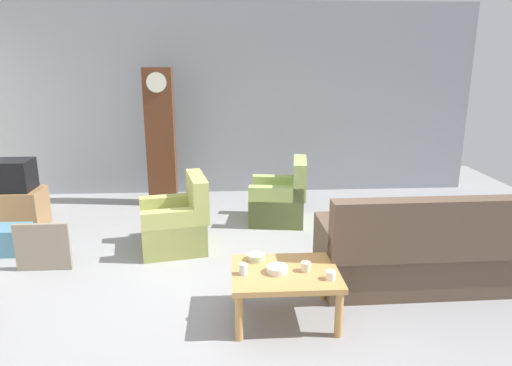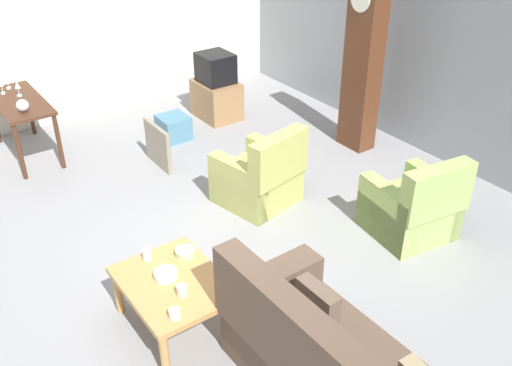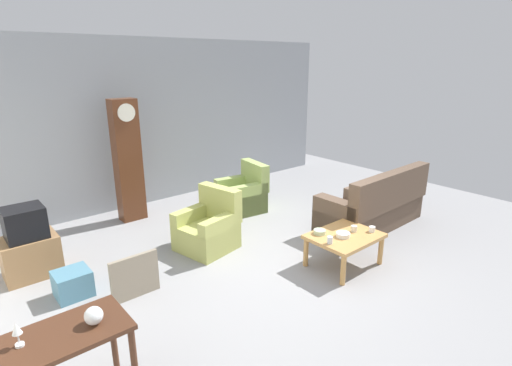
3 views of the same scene
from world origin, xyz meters
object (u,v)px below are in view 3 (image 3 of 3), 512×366
Objects in this scene: cup_blue_rimmed at (330,240)px; wine_glass_short at (17,331)px; tv_crt at (24,223)px; framed_picture_leaning at (135,277)px; armchair_olive_far at (243,195)px; bowl_shallow_green at (320,232)px; grandfather_clock at (128,161)px; cup_cream_tall at (354,229)px; cup_white_porcelain at (372,229)px; bowl_white_stacked at (343,235)px; couch_floral at (374,207)px; coffee_table_wood at (344,239)px; glass_dome_cloche at (94,316)px; armchair_olive_near at (209,229)px; storage_box_blue at (73,283)px; console_table_dark at (42,354)px; tv_stand_cabinet at (31,256)px.

cup_blue_rimmed is 3.59m from wine_glass_short.
framed_picture_leaning is at bearing -58.70° from tv_crt.
armchair_olive_far reaches higher than bowl_shallow_green.
grandfather_clock is 4.02m from cup_cream_tall.
cup_white_porcelain reaches higher than bowl_white_stacked.
cup_white_porcelain is at bearing -147.68° from couch_floral.
armchair_olive_far is at bearing 82.89° from bowl_white_stacked.
glass_dome_cloche is (-3.43, -0.14, 0.44)m from coffee_table_wood.
couch_floral is 14.24× the size of glass_dome_cloche.
cup_white_porcelain is (0.37, -0.19, 0.11)m from coffee_table_wood.
wine_glass_short is at bearing -139.09° from framed_picture_leaning.
tv_crt is 4.42m from cup_cream_tall.
framed_picture_leaning is at bearing -159.39° from armchair_olive_near.
wine_glass_short is (-0.51, 0.09, 0.05)m from glass_dome_cloche.
cup_white_porcelain is at bearing -24.36° from framed_picture_leaning.
glass_dome_cloche is at bearing -178.21° from cup_blue_rimmed.
couch_floral is 1.43m from cup_cream_tall.
couch_floral reaches higher than cup_white_porcelain.
armchair_olive_far is 3.70m from tv_crt.
storage_box_blue is (-0.58, 0.52, -0.11)m from framed_picture_leaning.
tv_crt is (-1.86, -1.03, -0.33)m from grandfather_clock.
cup_white_porcelain is (1.52, -1.87, 0.20)m from armchair_olive_near.
armchair_olive_near reaches higher than coffee_table_wood.
bowl_white_stacked is 3.89m from wine_glass_short.
wine_glass_short is at bearing -101.58° from tv_crt.
armchair_olive_near is at bearing 38.54° from glass_dome_cloche.
console_table_dark reaches higher than storage_box_blue.
grandfather_clock reaches higher than cup_blue_rimmed.
bowl_white_stacked is (1.07, -1.71, 0.19)m from armchair_olive_near.
cup_blue_rimmed is at bearing 0.01° from wine_glass_short.
framed_picture_leaning is 1.47× the size of storage_box_blue.
coffee_table_wood is at bearing 1.46° from console_table_dark.
armchair_olive_near is at bearing 33.57° from console_table_dark.
cup_white_porcelain is (1.92, -3.75, -0.58)m from grandfather_clock.
wine_glass_short is (-0.80, -1.72, 0.73)m from storage_box_blue.
coffee_table_wood is at bearing -36.59° from tv_stand_cabinet.
armchair_olive_far reaches higher than coffee_table_wood.
glass_dome_cloche is (-0.28, -1.81, 0.67)m from storage_box_blue.
cup_white_porcelain is at bearing -35.71° from tv_crt.
tv_crt is 5.51× the size of cup_white_porcelain.
tv_stand_cabinet reaches higher than bowl_white_stacked.
framed_picture_leaning is 1.92m from wine_glass_short.
grandfather_clock is 2.65m from storage_box_blue.
armchair_olive_far reaches higher than bowl_white_stacked.
couch_floral is at bearing -44.93° from grandfather_clock.
storage_box_blue is 3.53m from bowl_white_stacked.
couch_floral is 2.29× the size of armchair_olive_near.
framed_picture_leaning is at bearing -112.82° from grandfather_clock.
cup_cream_tall is at bearing 2.53° from bowl_white_stacked.
tv_crt reaches higher than cup_white_porcelain.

